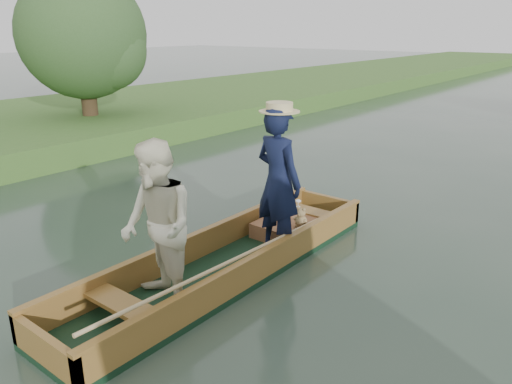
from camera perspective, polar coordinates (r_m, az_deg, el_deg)
The scene contains 3 objects.
ground at distance 6.51m, azimuth -3.35°, elevation -9.28°, with size 120.00×120.00×0.00m, color #283D30.
trees_far at distance 13.00m, azimuth 26.14°, elevation 14.76°, with size 22.13×12.08×4.56m.
punt at distance 6.05m, azimuth -4.00°, elevation -3.75°, with size 1.17×5.00×2.10m.
Camera 1 is at (3.90, -4.25, 3.01)m, focal length 35.00 mm.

